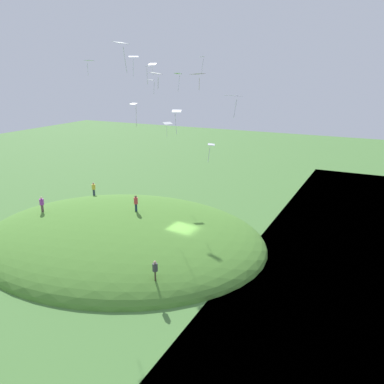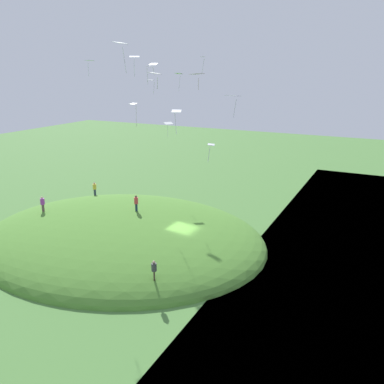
{
  "view_description": "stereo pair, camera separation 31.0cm",
  "coord_description": "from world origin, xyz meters",
  "px_view_note": "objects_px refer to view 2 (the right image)",
  "views": [
    {
      "loc": [
        -16.63,
        31.99,
        16.81
      ],
      "look_at": [
        -0.27,
        -1.44,
        5.51
      ],
      "focal_mm": 37.53,
      "sensor_mm": 36.0,
      "label": 1
    },
    {
      "loc": [
        -16.91,
        31.85,
        16.81
      ],
      "look_at": [
        -0.27,
        -1.44,
        5.51
      ],
      "focal_mm": 37.53,
      "sensor_mm": 36.0,
      "label": 2
    }
  ],
  "objects_px": {
    "kite_11": "(151,81)",
    "kite_4": "(153,65)",
    "kite_0": "(121,44)",
    "kite_10": "(203,58)",
    "kite_1": "(155,74)",
    "kite_9": "(233,96)",
    "kite_6": "(168,124)",
    "kite_2": "(89,61)",
    "kite_8": "(148,68)",
    "kite_7": "(176,113)",
    "kite_14": "(197,74)",
    "person_near_shore": "(95,187)",
    "kite_12": "(134,58)",
    "kite_13": "(134,106)",
    "person_on_hilltop": "(42,202)",
    "person_watching_kites": "(136,201)",
    "kite_5": "(179,75)",
    "person_walking_path": "(154,268)",
    "kite_3": "(211,146)"
  },
  "relations": [
    {
      "from": "kite_2",
      "to": "kite_8",
      "type": "xyz_separation_m",
      "value": [
        -5.64,
        -1.66,
        -0.68
      ]
    },
    {
      "from": "person_watching_kites",
      "to": "kite_3",
      "type": "relative_size",
      "value": 1.05
    },
    {
      "from": "kite_12",
      "to": "kite_14",
      "type": "height_order",
      "value": "kite_12"
    },
    {
      "from": "kite_1",
      "to": "kite_10",
      "type": "relative_size",
      "value": 0.76
    },
    {
      "from": "kite_8",
      "to": "kite_12",
      "type": "relative_size",
      "value": 0.72
    },
    {
      "from": "person_near_shore",
      "to": "kite_6",
      "type": "bearing_deg",
      "value": 11.67
    },
    {
      "from": "kite_3",
      "to": "kite_5",
      "type": "relative_size",
      "value": 0.84
    },
    {
      "from": "kite_0",
      "to": "kite_10",
      "type": "xyz_separation_m",
      "value": [
        0.55,
        -15.26,
        -0.59
      ]
    },
    {
      "from": "kite_0",
      "to": "kite_9",
      "type": "bearing_deg",
      "value": -137.82
    },
    {
      "from": "kite_0",
      "to": "kite_3",
      "type": "distance_m",
      "value": 11.92
    },
    {
      "from": "person_near_shore",
      "to": "person_on_hilltop",
      "type": "xyz_separation_m",
      "value": [
        -0.08,
        8.73,
        0.58
      ]
    },
    {
      "from": "kite_5",
      "to": "kite_11",
      "type": "relative_size",
      "value": 1.68
    },
    {
      "from": "person_watching_kites",
      "to": "kite_13",
      "type": "height_order",
      "value": "kite_13"
    },
    {
      "from": "person_on_hilltop",
      "to": "kite_8",
      "type": "distance_m",
      "value": 18.64
    },
    {
      "from": "person_watching_kites",
      "to": "kite_14",
      "type": "xyz_separation_m",
      "value": [
        -10.04,
        6.11,
        12.95
      ]
    },
    {
      "from": "kite_8",
      "to": "kite_2",
      "type": "bearing_deg",
      "value": 16.44
    },
    {
      "from": "kite_6",
      "to": "kite_2",
      "type": "bearing_deg",
      "value": 74.04
    },
    {
      "from": "person_walking_path",
      "to": "kite_10",
      "type": "height_order",
      "value": "kite_10"
    },
    {
      "from": "kite_0",
      "to": "kite_8",
      "type": "xyz_separation_m",
      "value": [
        2.92,
        -8.23,
        -1.63
      ]
    },
    {
      "from": "kite_4",
      "to": "kite_11",
      "type": "bearing_deg",
      "value": 121.05
    },
    {
      "from": "kite_2",
      "to": "kite_14",
      "type": "bearing_deg",
      "value": 160.86
    },
    {
      "from": "kite_1",
      "to": "kite_9",
      "type": "height_order",
      "value": "kite_1"
    },
    {
      "from": "kite_2",
      "to": "kite_12",
      "type": "height_order",
      "value": "kite_12"
    },
    {
      "from": "kite_4",
      "to": "kite_12",
      "type": "bearing_deg",
      "value": 76.46
    },
    {
      "from": "kite_4",
      "to": "kite_6",
      "type": "distance_m",
      "value": 7.66
    },
    {
      "from": "kite_8",
      "to": "kite_9",
      "type": "relative_size",
      "value": 0.91
    },
    {
      "from": "kite_12",
      "to": "kite_13",
      "type": "distance_m",
      "value": 13.13
    },
    {
      "from": "kite_1",
      "to": "kite_6",
      "type": "bearing_deg",
      "value": -63.05
    },
    {
      "from": "kite_7",
      "to": "kite_14",
      "type": "relative_size",
      "value": 1.77
    },
    {
      "from": "kite_11",
      "to": "kite_4",
      "type": "bearing_deg",
      "value": -58.95
    },
    {
      "from": "kite_3",
      "to": "kite_4",
      "type": "bearing_deg",
      "value": -40.71
    },
    {
      "from": "kite_10",
      "to": "kite_7",
      "type": "bearing_deg",
      "value": 102.5
    },
    {
      "from": "person_watching_kites",
      "to": "kite_2",
      "type": "distance_m",
      "value": 14.66
    },
    {
      "from": "kite_12",
      "to": "kite_14",
      "type": "distance_m",
      "value": 20.17
    },
    {
      "from": "kite_14",
      "to": "kite_6",
      "type": "bearing_deg",
      "value": -53.52
    },
    {
      "from": "kite_8",
      "to": "kite_14",
      "type": "bearing_deg",
      "value": 141.86
    },
    {
      "from": "kite_0",
      "to": "kite_11",
      "type": "bearing_deg",
      "value": -88.06
    },
    {
      "from": "kite_2",
      "to": "kite_7",
      "type": "bearing_deg",
      "value": 172.93
    },
    {
      "from": "kite_2",
      "to": "person_walking_path",
      "type": "bearing_deg",
      "value": 144.71
    },
    {
      "from": "kite_2",
      "to": "kite_10",
      "type": "relative_size",
      "value": 0.84
    },
    {
      "from": "person_near_shore",
      "to": "kite_10",
      "type": "relative_size",
      "value": 1.0
    },
    {
      "from": "kite_7",
      "to": "kite_9",
      "type": "xyz_separation_m",
      "value": [
        -4.91,
        -0.66,
        1.48
      ]
    },
    {
      "from": "kite_1",
      "to": "kite_9",
      "type": "bearing_deg",
      "value": -130.04
    },
    {
      "from": "kite_1",
      "to": "kite_10",
      "type": "height_order",
      "value": "kite_10"
    },
    {
      "from": "kite_5",
      "to": "kite_3",
      "type": "bearing_deg",
      "value": 134.3
    },
    {
      "from": "kite_11",
      "to": "person_near_shore",
      "type": "bearing_deg",
      "value": -31.29
    },
    {
      "from": "person_watching_kites",
      "to": "kite_14",
      "type": "height_order",
      "value": "kite_14"
    },
    {
      "from": "kite_10",
      "to": "kite_9",
      "type": "bearing_deg",
      "value": 127.45
    },
    {
      "from": "person_near_shore",
      "to": "kite_1",
      "type": "bearing_deg",
      "value": -45.12
    },
    {
      "from": "kite_8",
      "to": "kite_9",
      "type": "bearing_deg",
      "value": 166.55
    }
  ]
}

